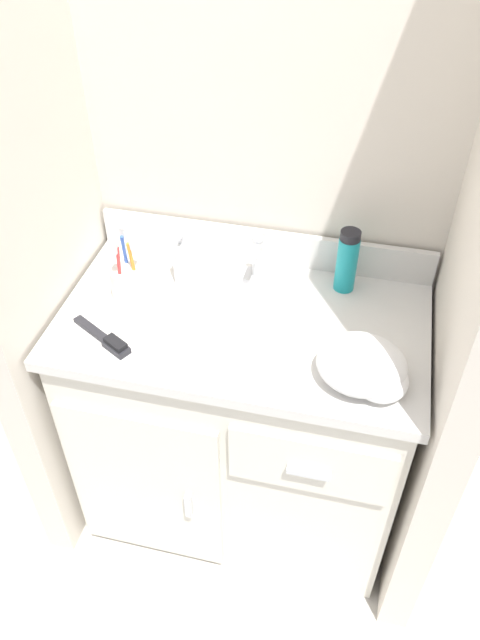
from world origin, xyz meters
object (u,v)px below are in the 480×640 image
object	(u,v)px
toothbrush_cup	(128,282)
hand_towel	(366,367)
shaving_cream_can	(347,261)
soap_dispenser	(185,261)
hairbrush	(108,340)

from	to	relation	value
toothbrush_cup	hand_towel	xyz separation A→B (m)	(0.60, -0.15, -0.01)
hand_towel	shaving_cream_can	bearing A→B (deg)	104.19
toothbrush_cup	soap_dispenser	bearing A→B (deg)	37.81
hairbrush	hand_towel	bearing A→B (deg)	31.50
hairbrush	hand_towel	size ratio (longest dim) A/B	0.86
shaving_cream_can	hand_towel	distance (m)	0.33
shaving_cream_can	hairbrush	distance (m)	0.61
hand_towel	soap_dispenser	bearing A→B (deg)	153.20
hairbrush	hand_towel	xyz separation A→B (m)	(0.59, 0.02, 0.03)
toothbrush_cup	shaving_cream_can	bearing A→B (deg)	17.57
soap_dispenser	hand_towel	bearing A→B (deg)	-26.80
toothbrush_cup	shaving_cream_can	distance (m)	0.55
soap_dispenser	shaving_cream_can	xyz separation A→B (m)	(0.40, 0.07, 0.02)
toothbrush_cup	soap_dispenser	xyz separation A→B (m)	(0.12, 0.09, 0.02)
toothbrush_cup	hand_towel	world-z (taller)	toothbrush_cup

